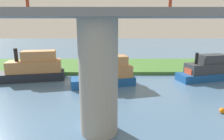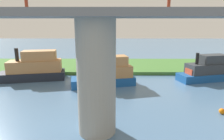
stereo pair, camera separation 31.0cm
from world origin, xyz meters
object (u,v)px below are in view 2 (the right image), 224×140
at_px(mooring_post, 91,67).
at_px(marker_buoy, 222,111).
at_px(bridge_pylon, 96,78).
at_px(pontoon_yellow, 34,68).
at_px(riverboat_paddlewheel, 105,74).
at_px(person_on_bank, 82,66).
at_px(houseboat_blue, 207,70).

height_order(mooring_post, marker_buoy, mooring_post).
distance_m(bridge_pylon, mooring_post, 18.23).
bearing_deg(pontoon_yellow, marker_buoy, 152.39).
bearing_deg(pontoon_yellow, riverboat_paddlewheel, 166.09).
height_order(person_on_bank, houseboat_blue, houseboat_blue).
bearing_deg(marker_buoy, houseboat_blue, -108.51).
xyz_separation_m(riverboat_paddlewheel, pontoon_yellow, (10.11, -2.50, 0.15)).
relative_size(pontoon_yellow, marker_buoy, 18.60).
xyz_separation_m(bridge_pylon, riverboat_paddlewheel, (-0.11, -11.25, -2.54)).
bearing_deg(bridge_pylon, mooring_post, -82.39).
xyz_separation_m(person_on_bank, marker_buoy, (-14.69, 14.85, -0.95)).
bearing_deg(riverboat_paddlewheel, houseboat_blue, -170.65).
bearing_deg(mooring_post, riverboat_paddlewheel, 110.77).
height_order(person_on_bank, pontoon_yellow, pontoon_yellow).
distance_m(houseboat_blue, marker_buoy, 11.35).
distance_m(mooring_post, riverboat_paddlewheel, 7.03).
distance_m(person_on_bank, riverboat_paddlewheel, 7.66).
bearing_deg(houseboat_blue, pontoon_yellow, -0.37).
relative_size(bridge_pylon, person_on_bank, 5.86).
distance_m(pontoon_yellow, marker_buoy, 23.48).
xyz_separation_m(houseboat_blue, riverboat_paddlewheel, (14.24, 2.35, 0.07)).
distance_m(riverboat_paddlewheel, pontoon_yellow, 10.42).
relative_size(houseboat_blue, pontoon_yellow, 0.87).
distance_m(person_on_bank, mooring_post, 1.57).
bearing_deg(pontoon_yellow, houseboat_blue, 179.63).
distance_m(person_on_bank, pontoon_yellow, 7.29).
xyz_separation_m(bridge_pylon, houseboat_blue, (-14.35, -13.60, -2.61)).
height_order(bridge_pylon, pontoon_yellow, bridge_pylon).
distance_m(mooring_post, marker_buoy, 19.89).
relative_size(bridge_pylon, mooring_post, 8.68).
distance_m(bridge_pylon, riverboat_paddlewheel, 11.53).
bearing_deg(marker_buoy, mooring_post, -48.61).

